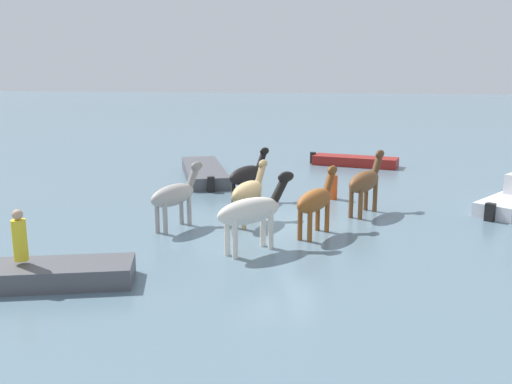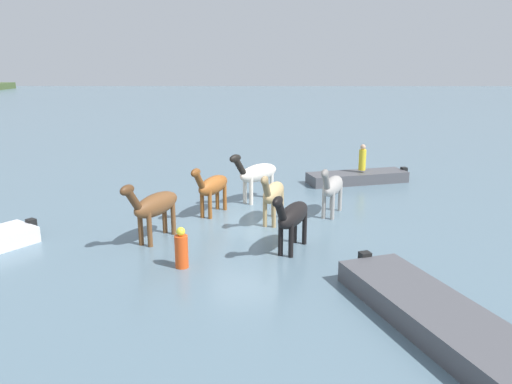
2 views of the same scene
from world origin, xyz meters
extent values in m
plane|color=slate|center=(0.00, 0.00, 0.00)|extent=(195.21, 195.21, 0.00)
ellipsoid|color=tan|center=(0.08, -0.90, 1.05)|extent=(1.99, 1.05, 0.64)
cylinder|color=tan|center=(-0.52, -0.90, 0.53)|extent=(0.14, 0.14, 1.05)
cylinder|color=tan|center=(-0.43, -0.60, 0.53)|extent=(0.14, 0.14, 1.05)
cylinder|color=tan|center=(0.59, -1.21, 0.53)|extent=(0.14, 0.14, 1.05)
cylinder|color=tan|center=(0.67, -0.91, 0.53)|extent=(0.14, 0.14, 1.05)
cylinder|color=olive|center=(-0.90, -0.63, 1.47)|extent=(0.62, 0.37, 0.70)
ellipsoid|color=olive|center=(-1.09, -0.58, 1.76)|extent=(0.56, 0.35, 0.28)
ellipsoid|color=brown|center=(1.03, 1.25, 1.07)|extent=(2.01, 1.28, 0.65)
cylinder|color=brown|center=(0.43, 1.33, 0.54)|extent=(0.14, 0.14, 1.07)
cylinder|color=brown|center=(0.55, 1.62, 0.54)|extent=(0.14, 0.14, 1.07)
cylinder|color=brown|center=(1.50, 0.88, 0.54)|extent=(0.14, 0.14, 1.07)
cylinder|color=brown|center=(1.62, 1.17, 0.54)|extent=(0.14, 0.14, 1.07)
cylinder|color=brown|center=(0.08, 1.65, 1.50)|extent=(0.63, 0.44, 0.71)
ellipsoid|color=brown|center=(-0.11, 1.73, 1.79)|extent=(0.58, 0.41, 0.29)
ellipsoid|color=black|center=(-2.57, -1.41, 1.08)|extent=(2.01, 1.32, 0.66)
cylinder|color=black|center=(-3.17, -1.31, 0.54)|extent=(0.14, 0.14, 1.08)
cylinder|color=black|center=(-3.04, -1.03, 0.54)|extent=(0.14, 0.14, 1.08)
cylinder|color=black|center=(-2.10, -1.79, 0.54)|extent=(0.14, 0.14, 1.08)
cylinder|color=black|center=(-1.97, -1.50, 0.54)|extent=(0.14, 0.14, 1.08)
cylinder|color=black|center=(-3.52, -0.99, 1.50)|extent=(0.64, 0.45, 0.72)
ellipsoid|color=black|center=(-3.70, -0.90, 1.80)|extent=(0.58, 0.42, 0.29)
ellipsoid|color=brown|center=(-1.72, 2.76, 1.14)|extent=(2.13, 1.42, 0.69)
cylinder|color=brown|center=(-2.36, 2.87, 0.57)|extent=(0.15, 0.15, 1.14)
cylinder|color=brown|center=(-2.22, 3.17, 0.57)|extent=(0.15, 0.15, 1.14)
cylinder|color=brown|center=(-1.23, 2.35, 0.57)|extent=(0.15, 0.15, 1.14)
cylinder|color=brown|center=(-1.09, 2.65, 0.57)|extent=(0.15, 0.15, 1.14)
cylinder|color=#50311A|center=(-2.72, 3.22, 1.59)|extent=(0.67, 0.48, 0.76)
ellipsoid|color=#50311A|center=(-2.92, 3.31, 1.90)|extent=(0.61, 0.45, 0.30)
ellipsoid|color=#9E9993|center=(0.97, -3.05, 1.07)|extent=(2.01, 1.25, 0.65)
cylinder|color=#9E9993|center=(0.38, -2.99, 0.53)|extent=(0.14, 0.14, 1.07)
cylinder|color=#9E9993|center=(0.49, -2.69, 0.53)|extent=(0.14, 0.14, 1.07)
cylinder|color=#9E9993|center=(1.45, -3.42, 0.53)|extent=(0.14, 0.14, 1.07)
cylinder|color=#9E9993|center=(1.57, -3.12, 0.53)|extent=(0.14, 0.14, 1.07)
cylinder|color=slate|center=(0.02, -2.67, 1.49)|extent=(0.63, 0.43, 0.71)
ellipsoid|color=slate|center=(-0.17, -2.60, 1.78)|extent=(0.57, 0.40, 0.29)
ellipsoid|color=silver|center=(2.81, -0.37, 1.14)|extent=(1.96, 1.82, 0.70)
cylinder|color=silver|center=(2.23, -0.09, 0.57)|extent=(0.15, 0.15, 1.14)
cylinder|color=silver|center=(2.45, 0.16, 0.57)|extent=(0.15, 0.15, 1.14)
cylinder|color=silver|center=(3.17, -0.91, 0.57)|extent=(0.15, 0.15, 1.14)
cylinder|color=silver|center=(3.39, -0.66, 0.57)|extent=(0.15, 0.15, 1.14)
cylinder|color=black|center=(1.98, 0.35, 1.59)|extent=(0.63, 0.60, 0.76)
ellipsoid|color=black|center=(1.82, 0.49, 1.91)|extent=(0.58, 0.55, 0.30)
cube|color=black|center=(-1.52, 6.81, 0.24)|extent=(0.36, 0.37, 0.69)
cube|color=#4C4C51|center=(5.92, -4.90, 0.17)|extent=(2.48, 4.77, 0.64)
cube|color=#4C4C51|center=(-7.23, -4.18, 0.19)|extent=(6.09, 3.53, 0.68)
cube|color=black|center=(-4.37, -3.16, 0.26)|extent=(0.32, 0.34, 0.73)
cube|color=maroon|center=(-11.56, 2.63, 0.16)|extent=(2.08, 4.39, 0.63)
cube|color=black|center=(-12.04, 0.46, 0.24)|extent=(0.33, 0.30, 0.68)
cylinder|color=yellow|center=(5.92, -5.09, 1.06)|extent=(0.32, 0.32, 0.95)
sphere|color=tan|center=(5.92, -5.09, 1.66)|extent=(0.24, 0.24, 0.24)
cylinder|color=#E54C19|center=(-3.91, 1.68, 0.45)|extent=(0.36, 0.36, 0.90)
sphere|color=yellow|center=(-3.91, 1.68, 1.02)|extent=(0.24, 0.24, 0.24)
camera|label=1|loc=(17.01, 2.07, 4.85)|focal=39.27mm
camera|label=2|loc=(-16.56, -0.43, 5.42)|focal=35.23mm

